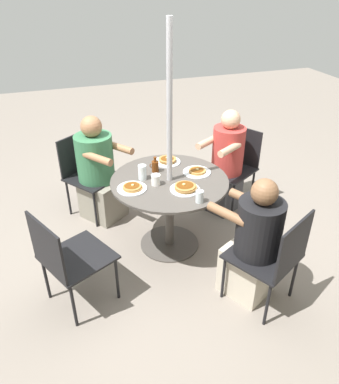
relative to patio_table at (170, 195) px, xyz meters
The scene contains 18 objects.
ground_plane 0.56m from the patio_table, ahead, with size 12.00×12.00×0.00m, color gray.
patio_table is the anchor object (origin of this frame).
umbrella_pole 0.46m from the patio_table, ahead, with size 0.05×0.05×2.04m, color #ADADB2.
patio_chair_north 1.08m from the patio_table, 117.67° to the left, with size 0.63×0.63×0.86m.
diner_north 0.90m from the patio_table, 117.67° to the left, with size 0.53×0.60×1.07m.
patio_chair_east 1.08m from the patio_table, 150.08° to the right, with size 0.64×0.64×0.86m.
diner_east 0.90m from the patio_table, 150.08° to the right, with size 0.57×0.52×1.12m.
patio_chair_south 1.08m from the patio_table, 53.69° to the right, with size 0.66×0.66×0.86m.
diner_south 0.90m from the patio_table, 53.69° to the right, with size 0.60×0.63×1.12m.
patio_chair_west 1.08m from the patio_table, 26.31° to the left, with size 0.63×0.63×0.86m.
pancake_plate_a 0.40m from the patio_table, ahead, with size 0.25×0.25×0.05m.
pancake_plate_b 0.39m from the patio_table, 105.15° to the right, with size 0.25×0.25×0.05m.
pancake_plate_c 0.29m from the patio_table, 107.85° to the left, with size 0.25×0.25×0.06m.
pancake_plate_d 0.33m from the patio_table, behind, with size 0.25×0.25×0.04m.
syrup_bottle 0.30m from the patio_table, 68.45° to the right, with size 0.08×0.06×0.15m.
coffee_cup 0.25m from the patio_table, 18.05° to the left, with size 0.08×0.08×0.09m.
drinking_glass_a 0.49m from the patio_table, 104.52° to the left, with size 0.06×0.06×0.10m, color silver.
drinking_glass_b 0.33m from the patio_table, 21.60° to the right, with size 0.07×0.07×0.13m, color silver.
Camera 1 is at (0.92, 2.74, 2.32)m, focal length 35.00 mm.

